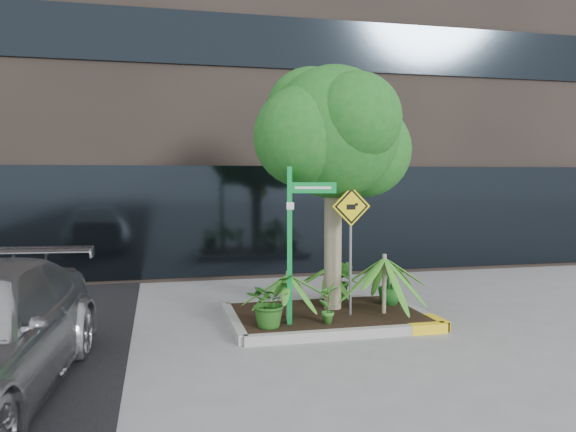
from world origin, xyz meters
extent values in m
plane|color=gray|center=(0.00, 0.00, 0.00)|extent=(80.00, 80.00, 0.00)
cube|color=#2D2621|center=(0.50, 8.50, 7.50)|extent=(18.00, 8.00, 15.00)
cube|color=#9E9E99|center=(0.20, 1.40, 0.07)|extent=(3.20, 0.15, 0.15)
cube|color=#9E9E99|center=(0.20, -0.80, 0.07)|extent=(3.20, 0.15, 0.15)
cube|color=#9E9E99|center=(-1.40, 0.30, 0.07)|extent=(0.15, 2.20, 0.15)
cube|color=#9E9E99|center=(1.80, 0.30, 0.07)|extent=(0.15, 2.20, 0.15)
cube|color=yellow|center=(1.50, -0.80, 0.07)|extent=(0.60, 0.17, 0.15)
cube|color=black|center=(0.20, 0.30, 0.12)|extent=(3.05, 2.05, 0.06)
cylinder|color=tan|center=(0.37, 0.56, 1.41)|extent=(0.30, 0.30, 2.82)
cylinder|color=tan|center=(0.47, 0.56, 2.45)|extent=(0.53, 0.15, 0.92)
sphere|color=#19591E|center=(0.37, 0.56, 3.20)|extent=(2.26, 2.26, 2.26)
sphere|color=#19591E|center=(1.03, 0.84, 2.92)|extent=(1.69, 1.69, 1.69)
sphere|color=#19591E|center=(-0.19, 0.37, 3.11)|extent=(1.69, 1.69, 1.69)
sphere|color=#19591E|center=(0.56, -0.01, 3.39)|extent=(1.51, 1.51, 1.51)
sphere|color=#19591E|center=(0.09, 1.03, 3.58)|extent=(1.60, 1.60, 1.60)
cylinder|color=tan|center=(1.11, 0.03, 0.65)|extent=(0.07, 0.07, 1.00)
cylinder|color=tan|center=(-0.55, 0.02, 0.54)|extent=(0.07, 0.07, 0.77)
cylinder|color=tan|center=(0.48, 1.14, 0.48)|extent=(0.07, 0.07, 0.66)
imported|color=#225718|center=(-0.95, -0.39, 0.54)|extent=(1.00, 1.00, 0.79)
imported|color=#1C5D1C|center=(1.46, 0.62, 0.52)|extent=(0.59, 0.59, 0.75)
imported|color=#327725|center=(0.00, -0.40, 0.47)|extent=(0.45, 0.45, 0.65)
imported|color=#225B1A|center=(0.75, 1.15, 0.52)|extent=(0.57, 0.57, 0.73)
cube|color=#0E9E3F|center=(-0.60, -0.30, 1.30)|extent=(0.09, 0.09, 2.60)
cube|color=#0E9E3F|center=(-0.26, -0.41, 2.27)|extent=(0.70, 0.24, 0.17)
cube|color=#0E9E3F|center=(-0.49, 0.04, 2.46)|extent=(0.24, 0.70, 0.17)
cube|color=white|center=(-0.26, -0.42, 2.27)|extent=(0.53, 0.17, 0.04)
cube|color=white|center=(-0.51, 0.04, 2.46)|extent=(0.17, 0.53, 0.04)
cube|color=white|center=(-0.60, -0.34, 2.00)|extent=(0.11, 0.04, 0.11)
cylinder|color=slate|center=(0.52, 0.06, 1.13)|extent=(0.05, 0.06, 1.96)
cube|color=yellow|center=(0.52, 0.04, 1.96)|extent=(0.66, 0.03, 0.66)
cube|color=black|center=(0.52, 0.03, 1.96)|extent=(0.58, 0.01, 0.58)
cube|color=yellow|center=(0.52, 0.02, 1.96)|extent=(0.50, 0.01, 0.50)
cube|color=black|center=(0.51, 0.02, 1.95)|extent=(0.15, 0.00, 0.09)
camera|label=1|loc=(-2.58, -8.68, 2.44)|focal=35.00mm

